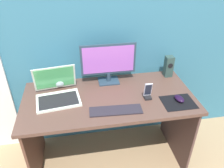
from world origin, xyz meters
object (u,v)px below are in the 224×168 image
fishbowl (59,79)px  speaker_right (169,66)px  monitor (108,62)px  keyboard_external (116,110)px  phone_in_dock (148,93)px  mouse (179,99)px  laptop (57,93)px

fishbowl → speaker_right: bearing=0.5°
monitor → keyboard_external: bearing=-91.7°
monitor → phone_in_dock: bearing=-48.5°
monitor → mouse: monitor is taller
mouse → phone_in_dock: bearing=150.6°
speaker_right → mouse: bearing=-98.3°
monitor → speaker_right: bearing=1.1°
laptop → mouse: 0.96m
mouse → phone_in_dock: (-0.23, 0.08, 0.03)m
keyboard_external → mouse: bearing=7.8°
speaker_right → phone_in_dock: (-0.29, -0.31, -0.05)m
speaker_right → mouse: (-0.06, -0.39, -0.08)m
laptop → phone_in_dock: bearing=-10.2°
speaker_right → fishbowl: size_ratio=1.38×
laptop → phone_in_dock: size_ratio=2.65×
phone_in_dock → monitor: bearing=131.5°
speaker_right → phone_in_dock: 0.43m
mouse → phone_in_dock: size_ratio=0.72×
phone_in_dock → fishbowl: bearing=156.4°
keyboard_external → mouse: size_ratio=3.89×
fishbowl → mouse: (0.93, -0.38, -0.05)m
fishbowl → phone_in_dock: size_ratio=1.02×
laptop → mouse: bearing=-12.2°
monitor → mouse: (0.50, -0.38, -0.17)m
mouse → monitor: bearing=131.6°
mouse → keyboard_external: bearing=173.1°
fishbowl → keyboard_external: fishbowl is taller
laptop → phone_in_dock: (0.70, -0.13, -0.00)m
laptop → keyboard_external: (0.43, -0.24, -0.04)m
fishbowl → keyboard_external: size_ratio=0.37×
mouse → laptop: bearing=156.4°
monitor → mouse: 0.65m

